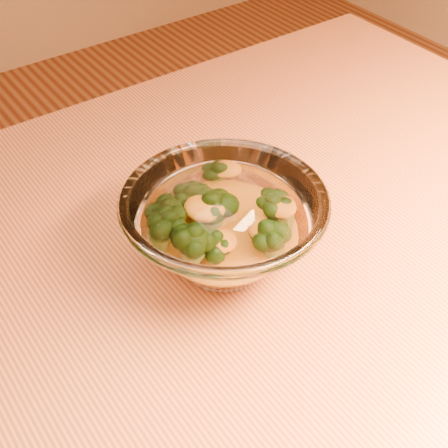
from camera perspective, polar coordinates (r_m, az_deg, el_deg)
name	(u,v)px	position (r m, az deg, el deg)	size (l,w,h in m)	color
table	(184,386)	(0.65, -3.65, -14.53)	(1.20, 0.80, 0.75)	#BE6139
glass_bowl	(224,227)	(0.59, 0.00, -0.30)	(0.20, 0.20, 0.09)	white
cheese_sauce	(224,241)	(0.60, 0.00, -1.59)	(0.10, 0.10, 0.03)	#FB9E15
broccoli_heap	(212,221)	(0.59, -1.08, 0.24)	(0.13, 0.13, 0.05)	black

